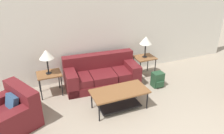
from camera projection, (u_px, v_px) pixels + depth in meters
The scene contains 9 objects.
wall_back at pixel (103, 33), 6.16m from camera, with size 9.14×0.06×2.60m.
couch at pixel (101, 75), 6.01m from camera, with size 2.04×1.03×0.82m.
armchair at pixel (10, 113), 4.47m from camera, with size 1.32×1.35×0.80m.
coffee_table at pixel (119, 95), 4.96m from camera, with size 1.29×0.63×0.48m.
side_table_left at pixel (49, 76), 5.45m from camera, with size 0.59×0.49×0.59m.
side_table_right at pixel (145, 59), 6.42m from camera, with size 0.59×0.49×0.59m.
table_lamp_left at pixel (46, 55), 5.21m from camera, with size 0.35×0.35×0.63m.
table_lamp_right at pixel (146, 41), 6.18m from camera, with size 0.35×0.35×0.63m.
backpack at pixel (158, 80), 5.95m from camera, with size 0.30×0.31×0.41m.
Camera 1 is at (-2.08, -1.31, 3.05)m, focal length 35.00 mm.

